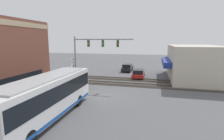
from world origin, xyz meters
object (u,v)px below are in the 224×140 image
object	(u,v)px
crossing_signal	(73,68)
parked_car_black	(127,68)
parked_car_red	(139,74)
city_bus	(47,96)

from	to	relation	value
crossing_signal	parked_car_black	bearing A→B (deg)	-23.72
crossing_signal	parked_car_red	size ratio (longest dim) A/B	0.88
city_bus	parked_car_black	size ratio (longest dim) A/B	2.23
crossing_signal	parked_car_black	distance (m)	13.89
city_bus	crossing_signal	size ratio (longest dim) A/B	2.80
city_bus	parked_car_red	bearing A→B (deg)	-17.46
city_bus	crossing_signal	xyz separation A→B (m)	(10.47, 2.95, 0.44)
crossing_signal	parked_car_black	size ratio (longest dim) A/B	0.80
city_bus	parked_car_red	xyz separation A→B (m)	(17.17, -5.40, -1.20)
city_bus	parked_car_red	distance (m)	18.04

